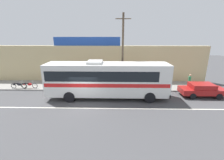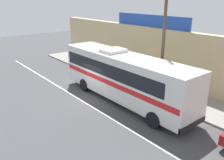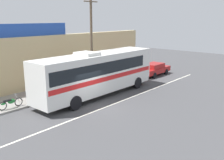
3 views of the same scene
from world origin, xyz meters
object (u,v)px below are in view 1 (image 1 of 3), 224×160
(motorcycle_red, at_px, (19,85))
(motorcycle_purple, at_px, (29,85))
(intercity_bus, at_px, (106,78))
(utility_pole, at_px, (123,52))
(motorcycle_black, at_px, (52,85))
(parked_car, at_px, (202,89))
(pedestrian_far_left, at_px, (190,80))

(motorcycle_red, relative_size, motorcycle_purple, 0.97)
(motorcycle_purple, bearing_deg, intercity_bus, -13.73)
(utility_pole, relative_size, motorcycle_red, 4.31)
(intercity_bus, relative_size, utility_pole, 1.45)
(motorcycle_black, bearing_deg, intercity_bus, -19.30)
(utility_pole, bearing_deg, intercity_bus, -126.15)
(utility_pole, bearing_deg, motorcycle_black, 180.00)
(motorcycle_black, distance_m, motorcycle_purple, 2.74)
(parked_car, distance_m, pedestrian_far_left, 2.33)
(motorcycle_red, bearing_deg, parked_car, -4.49)
(utility_pole, distance_m, motorcycle_black, 9.01)
(parked_car, bearing_deg, motorcycle_purple, 175.00)
(intercity_bus, relative_size, motorcycle_purple, 6.08)
(intercity_bus, distance_m, utility_pole, 3.65)
(parked_car, xyz_separation_m, motorcycle_black, (-16.37, 1.69, -0.17))
(parked_car, xyz_separation_m, utility_pole, (-8.21, 1.69, 3.64))
(utility_pole, height_order, motorcycle_purple, utility_pole)
(intercity_bus, xyz_separation_m, parked_car, (9.88, 0.58, -1.33))
(parked_car, bearing_deg, motorcycle_black, 174.10)
(utility_pole, distance_m, motorcycle_purple, 11.54)
(utility_pole, xyz_separation_m, pedestrian_far_left, (7.93, 0.59, -3.30))
(utility_pole, relative_size, pedestrian_far_left, 5.04)
(pedestrian_far_left, bearing_deg, intercity_bus, -163.37)
(intercity_bus, xyz_separation_m, pedestrian_far_left, (9.59, 2.87, -0.98))
(intercity_bus, relative_size, pedestrian_far_left, 7.30)
(intercity_bus, distance_m, parked_car, 9.98)
(motorcycle_red, bearing_deg, motorcycle_black, 1.42)
(intercity_bus, height_order, parked_car, intercity_bus)
(motorcycle_red, xyz_separation_m, motorcycle_purple, (1.17, 0.08, 0.00))
(intercity_bus, height_order, utility_pole, utility_pole)
(motorcycle_red, distance_m, pedestrian_far_left, 20.01)
(motorcycle_red, xyz_separation_m, pedestrian_far_left, (20.00, 0.69, 0.52))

